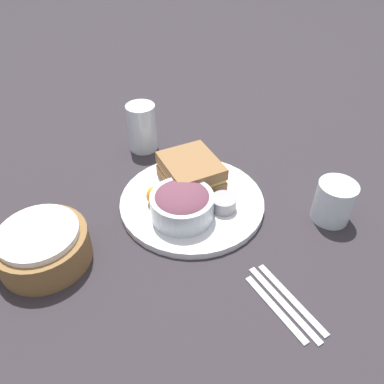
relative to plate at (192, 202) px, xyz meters
The scene contains 12 objects.
ground_plane 0.01m from the plate, ahead, with size 4.00×4.00×0.00m, color #2D282D.
plate is the anchor object (origin of this frame).
sandwich 0.07m from the plate, ahead, with size 0.16×0.15×0.06m.
salad_bowl 0.07m from the plate, 149.26° to the left, with size 0.13×0.13×0.07m.
dressing_cup 0.08m from the plate, 123.44° to the right, with size 0.05×0.05×0.03m, color #99999E.
orange_wedge 0.08m from the plate, 89.21° to the left, with size 0.04×0.04×0.04m, color orange.
drink_glass 0.26m from the plate, 20.20° to the left, with size 0.07×0.07×0.12m, color silver.
bread_basket 0.31m from the plate, 109.72° to the left, with size 0.17×0.17×0.07m.
fork 0.29m from the plate, 154.33° to the right, with size 0.16×0.01×0.01m, color #B2B2B7.
knife 0.29m from the plate, 157.84° to the right, with size 0.17×0.01×0.01m, color #B2B2B7.
spoon 0.29m from the plate, 161.34° to the right, with size 0.15×0.01×0.01m, color #B2B2B7.
water_glass 0.29m from the plate, 107.53° to the right, with size 0.08×0.08×0.09m, color silver.
Camera 1 is at (-0.60, 0.10, 0.55)m, focal length 35.00 mm.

